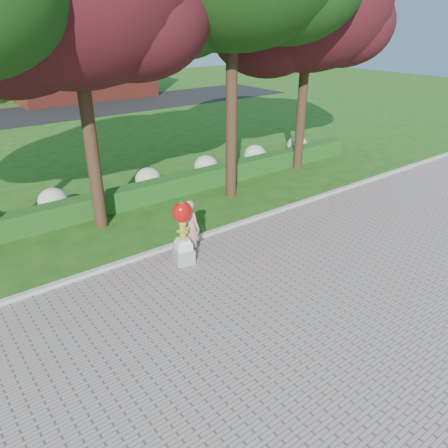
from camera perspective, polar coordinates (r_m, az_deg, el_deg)
name	(u,v)px	position (r m, az deg, el deg)	size (l,w,h in m)	color
ground	(253,279)	(12.58, 3.85, -7.23)	(100.00, 100.00, 0.00)	#1D4C13
walkway	(373,357)	(10.52, 18.84, -16.15)	(40.00, 14.00, 0.04)	gray
curb	(195,239)	(14.61, -3.85, -1.93)	(40.00, 0.18, 0.15)	#ADADA5
lawn_hedge	(138,195)	(17.68, -11.13, 3.77)	(24.00, 0.70, 0.80)	#224D16
hydrangea_row	(139,181)	(18.70, -11.02, 5.49)	(20.10, 1.10, 0.99)	#ADB98D
street	(8,118)	(37.21, -26.36, 12.36)	(50.00, 8.00, 0.02)	black
building_right	(78,61)	(44.67, -18.58, 19.57)	(12.00, 8.00, 6.40)	maroon
tree_far_right	(306,12)	(21.19, 10.64, 25.53)	(7.88, 6.72, 10.21)	black
hydrant_sculpture	(183,230)	(12.85, -5.40, -0.79)	(0.68, 0.68, 2.05)	gray
woman	(190,228)	(13.37, -4.42, -0.47)	(0.66, 0.44, 1.82)	tan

